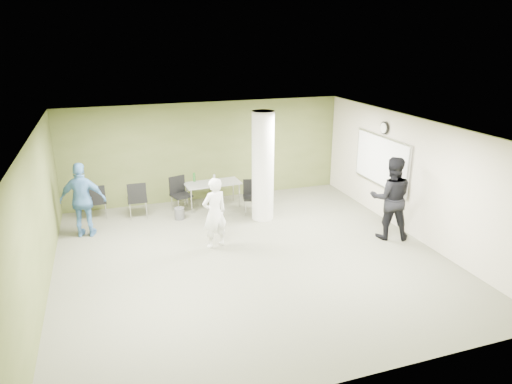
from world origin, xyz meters
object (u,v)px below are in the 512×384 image
object	(u,v)px
woman_white	(215,213)
man_blue	(83,200)
folding_table	(212,184)
chair_back_left	(97,199)
man_black	(391,198)

from	to	relation	value
woman_white	man_blue	distance (m)	3.17
folding_table	chair_back_left	distance (m)	3.03
man_blue	folding_table	bearing A→B (deg)	-150.70
man_black	man_blue	xyz separation A→B (m)	(-6.74, 2.37, -0.08)
folding_table	man_blue	bearing A→B (deg)	-167.42
woman_white	folding_table	bearing A→B (deg)	-119.41
man_black	man_blue	world-z (taller)	man_black
folding_table	man_black	xyz separation A→B (m)	(3.44, -3.29, 0.32)
folding_table	man_black	bearing A→B (deg)	-46.61
folding_table	man_blue	distance (m)	3.43
woman_white	man_black	size ratio (longest dim) A/B	0.83
chair_back_left	man_black	world-z (taller)	man_black
chair_back_left	man_blue	bearing A→B (deg)	72.57
chair_back_left	woman_white	world-z (taller)	woman_white
man_blue	woman_white	bearing A→B (deg)	164.31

